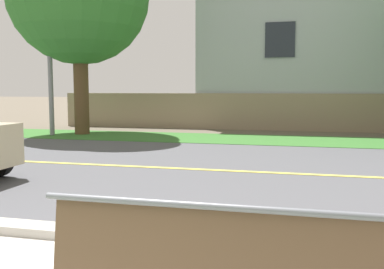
{
  "coord_description": "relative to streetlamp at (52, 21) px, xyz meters",
  "views": [
    {
      "loc": [
        1.72,
        -1.7,
        1.56
      ],
      "look_at": [
        0.4,
        3.57,
        1.0
      ],
      "focal_mm": 41.08,
      "sensor_mm": 36.0,
      "label": 1
    }
  ],
  "objects": [
    {
      "name": "garden_wall",
      "position": [
        5.06,
        3.53,
        -3.14
      ],
      "size": [
        13.0,
        0.36,
        1.4
      ],
      "primitive_type": "cube",
      "color": "gray",
      "rests_on": "ground_plane"
    },
    {
      "name": "road_centre_line",
      "position": [
        6.48,
        -5.21,
        -3.83
      ],
      "size": [
        48.0,
        0.14,
        0.01
      ],
      "primitive_type": "cube",
      "color": "#E0CC4C",
      "rests_on": "ground_plane"
    },
    {
      "name": "house_across_street",
      "position": [
        9.99,
        6.72,
        -0.41
      ],
      "size": [
        12.76,
        6.91,
        6.77
      ],
      "color": "#A3ADB2",
      "rests_on": "ground_plane"
    },
    {
      "name": "street_asphalt",
      "position": [
        6.48,
        -5.21,
        -3.84
      ],
      "size": [
        52.0,
        8.0,
        0.01
      ],
      "primitive_type": "cube",
      "color": "#515156",
      "rests_on": "ground_plane"
    },
    {
      "name": "curb_edge",
      "position": [
        6.48,
        -9.36,
        -3.79
      ],
      "size": [
        44.0,
        0.3,
        0.11
      ],
      "primitive_type": "cube",
      "color": "#ADA89E",
      "rests_on": "ground_plane"
    },
    {
      "name": "far_verge_grass",
      "position": [
        6.48,
        0.19,
        -3.83
      ],
      "size": [
        48.0,
        2.8,
        0.02
      ],
      "primitive_type": "cube",
      "color": "#38702D",
      "rests_on": "ground_plane"
    },
    {
      "name": "streetlamp",
      "position": [
        0.0,
        0.0,
        0.0
      ],
      "size": [
        0.24,
        2.1,
        6.68
      ],
      "color": "gray",
      "rests_on": "ground_plane"
    },
    {
      "name": "ground_plane",
      "position": [
        6.48,
        -3.71,
        -3.84
      ],
      "size": [
        140.0,
        140.0,
        0.0
      ],
      "primitive_type": "plane",
      "color": "#665B4C"
    }
  ]
}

